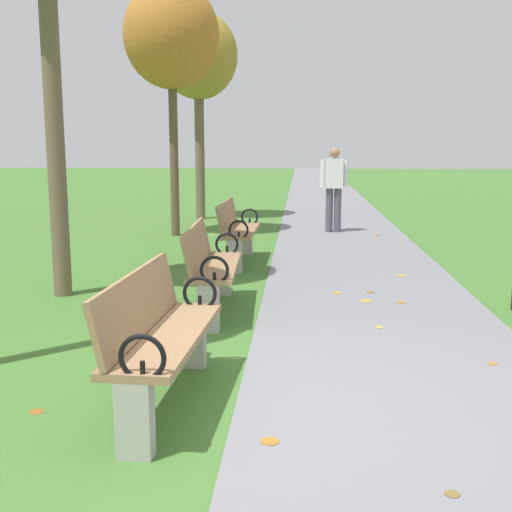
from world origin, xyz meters
TOP-DOWN VIEW (x-y plane):
  - ground_plane at (0.00, 0.00)m, footprint 80.00×80.00m
  - paved_walkway at (1.19, 18.00)m, footprint 2.39×44.00m
  - park_bench_1 at (-0.50, 0.05)m, footprint 0.55×1.62m
  - park_bench_2 at (-0.50, 2.46)m, footprint 0.53×1.62m
  - park_bench_3 at (-0.50, 5.20)m, footprint 0.50×1.61m
  - tree_3 at (-1.94, 7.94)m, footprint 1.73×1.73m
  - tree_4 at (-1.89, 10.68)m, footprint 1.74×1.74m
  - pedestrian_walking at (1.05, 8.51)m, footprint 0.53×0.22m
  - scattered_leaves at (0.41, 2.91)m, footprint 4.01×9.75m

SIDE VIEW (x-z plane):
  - ground_plane at x=0.00m, z-range 0.00..0.00m
  - paved_walkway at x=1.19m, z-range 0.00..0.02m
  - scattered_leaves at x=0.41m, z-range 0.00..0.03m
  - park_bench_1 at x=-0.50m, z-range 0.04..0.93m
  - park_bench_2 at x=-0.50m, z-range 0.04..0.93m
  - park_bench_3 at x=-0.50m, z-range 0.04..0.93m
  - pedestrian_walking at x=1.05m, z-range 0.12..1.74m
  - tree_4 at x=-1.89m, z-range 1.29..5.89m
  - tree_3 at x=-1.94m, z-range 1.32..5.90m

